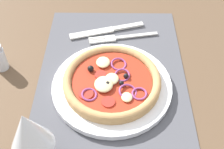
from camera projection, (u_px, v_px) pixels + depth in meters
The scene contains 7 objects.
ground_plane at pixel (112, 84), 67.20cm from camera, with size 190.00×140.00×2.40cm, color brown.
placemat at pixel (112, 80), 66.16cm from camera, with size 50.37×33.39×0.40cm, color #4C4C51.
plate at pixel (111, 86), 63.74cm from camera, with size 26.04×26.04×1.38cm, color white.
pizza at pixel (111, 81), 62.38cm from camera, with size 21.05×21.05×2.69cm.
fork at pixel (119, 37), 75.30cm from camera, with size 4.74×17.98×0.44cm.
knife at pixel (106, 30), 77.18cm from camera, with size 7.17×19.67×0.62cm.
wine_glass at pixel (29, 133), 45.55cm from camera, with size 7.20×7.20×14.90cm.
Camera 1 is at (-43.59, -0.57, 49.99)cm, focal length 46.86 mm.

